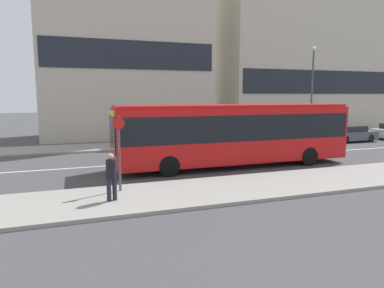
# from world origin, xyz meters

# --- Properties ---
(ground_plane) EXTENTS (120.00, 120.00, 0.00)m
(ground_plane) POSITION_xyz_m (0.00, 0.00, 0.00)
(ground_plane) COLOR #444447
(sidewalk_near) EXTENTS (44.00, 3.50, 0.13)m
(sidewalk_near) POSITION_xyz_m (0.00, -6.25, 0.07)
(sidewalk_near) COLOR gray
(sidewalk_near) RESTS_ON ground_plane
(sidewalk_far) EXTENTS (44.00, 3.50, 0.13)m
(sidewalk_far) POSITION_xyz_m (0.00, 6.25, 0.07)
(sidewalk_far) COLOR gray
(sidewalk_far) RESTS_ON ground_plane
(lane_centerline) EXTENTS (41.80, 0.16, 0.01)m
(lane_centerline) POSITION_xyz_m (0.00, 0.00, 0.00)
(lane_centerline) COLOR silver
(lane_centerline) RESTS_ON ground_plane
(apartment_block_right_tower) EXTENTS (18.27, 6.21, 17.71)m
(apartment_block_right_tower) POSITION_xyz_m (17.66, 12.56, 8.85)
(apartment_block_right_tower) COLOR beige
(apartment_block_right_tower) RESTS_ON ground_plane
(city_bus) EXTENTS (12.20, 2.48, 3.16)m
(city_bus) POSITION_xyz_m (2.37, -2.20, 1.82)
(city_bus) COLOR red
(city_bus) RESTS_ON ground_plane
(parked_car_0) EXTENTS (3.96, 1.82, 1.26)m
(parked_car_0) POSITION_xyz_m (15.24, 3.38, 0.61)
(parked_car_0) COLOR #4C5156
(parked_car_0) RESTS_ON ground_plane
(pedestrian_near_stop) EXTENTS (0.34, 0.34, 1.61)m
(pedestrian_near_stop) POSITION_xyz_m (-4.25, -6.49, 1.04)
(pedestrian_near_stop) COLOR #23232D
(pedestrian_near_stop) RESTS_ON sidewalk_near
(bus_stop_sign) EXTENTS (0.44, 0.12, 2.78)m
(bus_stop_sign) POSITION_xyz_m (-3.83, -5.36, 1.75)
(bus_stop_sign) COLOR #4C4C51
(bus_stop_sign) RESTS_ON sidewalk_near
(street_lamp) EXTENTS (0.36, 0.36, 7.27)m
(street_lamp) POSITION_xyz_m (12.71, 5.01, 4.53)
(street_lamp) COLOR #4C4C51
(street_lamp) RESTS_ON sidewalk_far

